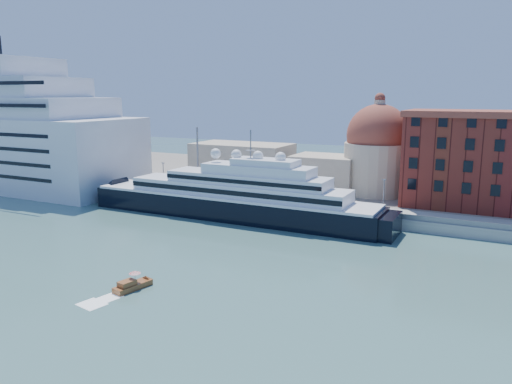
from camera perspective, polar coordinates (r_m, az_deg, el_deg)
The scene contains 10 objects.
ground at distance 98.86m, azimuth -7.32°, elevation -6.04°, with size 400.00×400.00×0.00m, color #3B6663.
quay at distance 127.15m, azimuth 1.24°, elevation -1.50°, with size 180.00×10.00×2.50m, color gray.
land at distance 164.47m, azimuth 7.40°, elevation 1.21°, with size 260.00×72.00×2.00m, color slate.
quay_fence at distance 122.80m, azimuth 0.34°, elevation -1.07°, with size 180.00×0.10×1.20m, color slate.
superyacht at distance 120.14m, azimuth -3.94°, elevation -0.80°, with size 82.49×11.44×24.65m.
service_barge at distance 138.35m, azimuth -14.77°, elevation -1.02°, with size 12.52×4.30×2.81m.
water_taxi at distance 78.84m, azimuth -14.01°, elevation -10.28°, with size 3.22×6.41×2.91m.
warehouse at distance 130.95m, azimuth 26.00°, elevation 3.31°, with size 43.00×19.00×23.25m.
church at distance 144.78m, azimuth 7.61°, elevation 3.83°, with size 66.00×18.00×25.50m.
lamp_posts at distance 129.96m, azimuth -4.13°, elevation 2.60°, with size 120.80×2.40×18.00m.
Camera 1 is at (53.30, -78.05, 29.01)m, focal length 35.00 mm.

